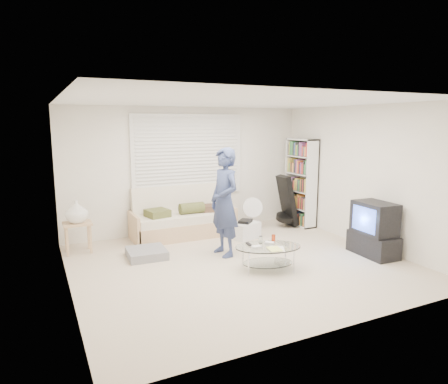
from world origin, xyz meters
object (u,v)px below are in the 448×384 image
futon_sofa (183,220)px  tv_unit (374,230)px  bookshelf (301,182)px  coffee_table (268,251)px

futon_sofa → tv_unit: futon_sofa is taller
tv_unit → bookshelf: bearing=86.7°
bookshelf → coffee_table: (-2.07, -2.01, -0.63)m
tv_unit → coffee_table: bearing=174.5°
bookshelf → tv_unit: size_ratio=2.06×
bookshelf → coffee_table: bearing=-135.8°
futon_sofa → bookshelf: bookshelf is taller
futon_sofa → coffee_table: futon_sofa is taller
bookshelf → coffee_table: bookshelf is taller
futon_sofa → coffee_table: (0.52, -2.28, -0.02)m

